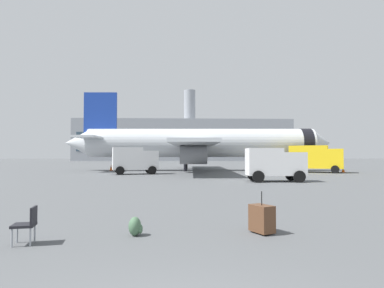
{
  "coord_description": "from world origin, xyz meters",
  "views": [
    {
      "loc": [
        -0.02,
        -3.44,
        2.05
      ],
      "look_at": [
        1.28,
        25.09,
        3.0
      ],
      "focal_mm": 31.65,
      "sensor_mm": 36.0,
      "label": 1
    }
  ],
  "objects_px": {
    "safety_cone_mid": "(121,168)",
    "safety_cone_near": "(343,170)",
    "airplane_at_gate": "(199,143)",
    "traveller_backpack": "(135,227)",
    "gate_chair": "(27,223)",
    "cargo_van": "(274,163)",
    "safety_cone_far": "(256,166)",
    "rolling_suitcase": "(262,218)",
    "safety_cone_outer": "(111,167)",
    "service_truck": "(135,159)",
    "fuel_truck": "(315,158)"
  },
  "relations": [
    {
      "from": "airplane_at_gate",
      "to": "safety_cone_outer",
      "type": "xyz_separation_m",
      "value": [
        -11.85,
        0.99,
        -3.26
      ]
    },
    {
      "from": "gate_chair",
      "to": "safety_cone_outer",
      "type": "bearing_deg",
      "value": 98.07
    },
    {
      "from": "rolling_suitcase",
      "to": "cargo_van",
      "type": "bearing_deg",
      "value": 72.64
    },
    {
      "from": "airplane_at_gate",
      "to": "gate_chair",
      "type": "xyz_separation_m",
      "value": [
        -6.43,
        -37.24,
        -3.16
      ]
    },
    {
      "from": "safety_cone_near",
      "to": "safety_cone_outer",
      "type": "height_order",
      "value": "safety_cone_outer"
    },
    {
      "from": "fuel_truck",
      "to": "service_truck",
      "type": "bearing_deg",
      "value": -172.76
    },
    {
      "from": "rolling_suitcase",
      "to": "safety_cone_near",
      "type": "bearing_deg",
      "value": 60.16
    },
    {
      "from": "safety_cone_outer",
      "to": "traveller_backpack",
      "type": "distance_m",
      "value": 38.31
    },
    {
      "from": "cargo_van",
      "to": "safety_cone_far",
      "type": "distance_m",
      "value": 26.19
    },
    {
      "from": "traveller_backpack",
      "to": "gate_chair",
      "type": "distance_m",
      "value": 2.51
    },
    {
      "from": "gate_chair",
      "to": "cargo_van",
      "type": "bearing_deg",
      "value": 58.47
    },
    {
      "from": "safety_cone_far",
      "to": "rolling_suitcase",
      "type": "distance_m",
      "value": 44.09
    },
    {
      "from": "airplane_at_gate",
      "to": "gate_chair",
      "type": "distance_m",
      "value": 37.92
    },
    {
      "from": "safety_cone_near",
      "to": "safety_cone_mid",
      "type": "height_order",
      "value": "safety_cone_mid"
    },
    {
      "from": "fuel_truck",
      "to": "cargo_van",
      "type": "xyz_separation_m",
      "value": [
        -8.92,
        -13.56,
        -0.32
      ]
    },
    {
      "from": "service_truck",
      "to": "safety_cone_mid",
      "type": "relative_size",
      "value": 7.78
    },
    {
      "from": "safety_cone_near",
      "to": "traveller_backpack",
      "type": "xyz_separation_m",
      "value": [
        -21.14,
        -31.23,
        -0.09
      ]
    },
    {
      "from": "airplane_at_gate",
      "to": "safety_cone_mid",
      "type": "height_order",
      "value": "airplane_at_gate"
    },
    {
      "from": "safety_cone_near",
      "to": "gate_chair",
      "type": "bearing_deg",
      "value": -126.37
    },
    {
      "from": "airplane_at_gate",
      "to": "safety_cone_near",
      "type": "height_order",
      "value": "airplane_at_gate"
    },
    {
      "from": "safety_cone_far",
      "to": "rolling_suitcase",
      "type": "xyz_separation_m",
      "value": [
        -10.09,
        -42.92,
        0.08
      ]
    },
    {
      "from": "fuel_truck",
      "to": "traveller_backpack",
      "type": "distance_m",
      "value": 35.55
    },
    {
      "from": "airplane_at_gate",
      "to": "traveller_backpack",
      "type": "distance_m",
      "value": 36.9
    },
    {
      "from": "safety_cone_far",
      "to": "rolling_suitcase",
      "type": "bearing_deg",
      "value": -103.24
    },
    {
      "from": "airplane_at_gate",
      "to": "safety_cone_mid",
      "type": "distance_m",
      "value": 11.37
    },
    {
      "from": "service_truck",
      "to": "safety_cone_outer",
      "type": "relative_size",
      "value": 6.4
    },
    {
      "from": "service_truck",
      "to": "safety_cone_mid",
      "type": "height_order",
      "value": "service_truck"
    },
    {
      "from": "airplane_at_gate",
      "to": "traveller_backpack",
      "type": "relative_size",
      "value": 74.42
    },
    {
      "from": "safety_cone_outer",
      "to": "fuel_truck",
      "type": "bearing_deg",
      "value": -14.68
    },
    {
      "from": "cargo_van",
      "to": "safety_cone_far",
      "type": "bearing_deg",
      "value": 79.6
    },
    {
      "from": "cargo_van",
      "to": "traveller_backpack",
      "type": "height_order",
      "value": "cargo_van"
    },
    {
      "from": "service_truck",
      "to": "safety_cone_outer",
      "type": "xyz_separation_m",
      "value": [
        -4.3,
        9.33,
        -1.21
      ]
    },
    {
      "from": "airplane_at_gate",
      "to": "traveller_backpack",
      "type": "xyz_separation_m",
      "value": [
        -4.04,
        -36.51,
        -3.42
      ]
    },
    {
      "from": "safety_cone_mid",
      "to": "safety_cone_near",
      "type": "bearing_deg",
      "value": -14.67
    },
    {
      "from": "traveller_backpack",
      "to": "fuel_truck",
      "type": "bearing_deg",
      "value": 60.32
    },
    {
      "from": "safety_cone_outer",
      "to": "rolling_suitcase",
      "type": "bearing_deg",
      "value": -73.46
    },
    {
      "from": "service_truck",
      "to": "traveller_backpack",
      "type": "height_order",
      "value": "service_truck"
    },
    {
      "from": "airplane_at_gate",
      "to": "safety_cone_near",
      "type": "xyz_separation_m",
      "value": [
        17.1,
        -5.28,
        -3.34
      ]
    },
    {
      "from": "cargo_van",
      "to": "safety_cone_near",
      "type": "xyz_separation_m",
      "value": [
        12.48,
        13.94,
        -1.13
      ]
    },
    {
      "from": "service_truck",
      "to": "rolling_suitcase",
      "type": "relative_size",
      "value": 4.7
    },
    {
      "from": "safety_cone_near",
      "to": "rolling_suitcase",
      "type": "distance_m",
      "value": 35.88
    },
    {
      "from": "traveller_backpack",
      "to": "safety_cone_mid",
      "type": "bearing_deg",
      "value": 99.8
    },
    {
      "from": "airplane_at_gate",
      "to": "service_truck",
      "type": "distance_m",
      "value": 11.43
    },
    {
      "from": "fuel_truck",
      "to": "gate_chair",
      "type": "relative_size",
      "value": 7.48
    },
    {
      "from": "traveller_backpack",
      "to": "gate_chair",
      "type": "height_order",
      "value": "gate_chair"
    },
    {
      "from": "safety_cone_outer",
      "to": "rolling_suitcase",
      "type": "height_order",
      "value": "rolling_suitcase"
    },
    {
      "from": "safety_cone_near",
      "to": "rolling_suitcase",
      "type": "bearing_deg",
      "value": -119.84
    },
    {
      "from": "fuel_truck",
      "to": "rolling_suitcase",
      "type": "bearing_deg",
      "value": -114.94
    },
    {
      "from": "safety_cone_far",
      "to": "traveller_backpack",
      "type": "bearing_deg",
      "value": -107.28
    },
    {
      "from": "safety_cone_near",
      "to": "traveller_backpack",
      "type": "distance_m",
      "value": 37.72
    }
  ]
}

